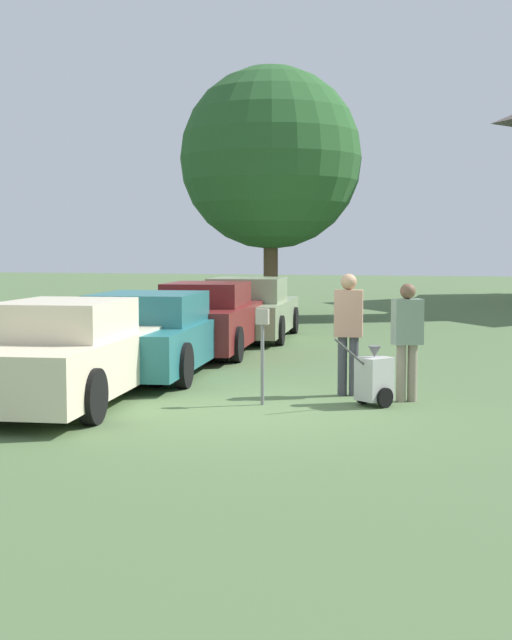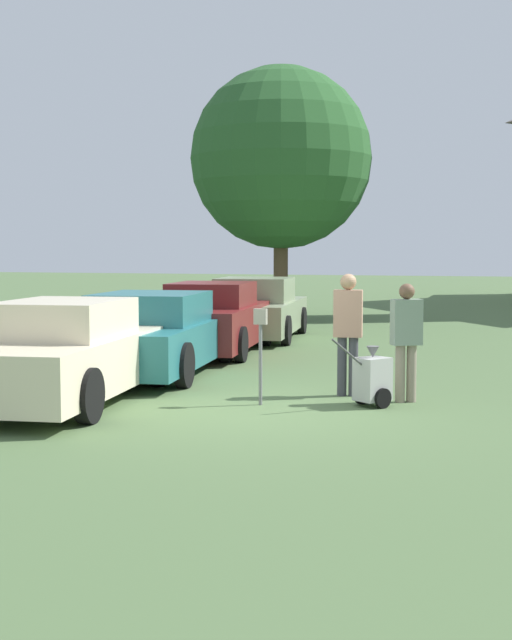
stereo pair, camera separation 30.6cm
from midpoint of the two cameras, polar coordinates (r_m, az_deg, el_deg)
ground_plane at (r=12.10m, az=0.99°, el=-5.85°), size 120.00×120.00×0.00m
parked_car_cream at (r=12.98m, az=-11.24°, el=-2.16°), size 2.31×5.07×1.47m
parked_car_teal at (r=15.75m, az=-6.00°, el=-0.98°), size 2.52×5.29×1.42m
parked_car_maroon at (r=18.70m, az=-2.25°, el=0.02°), size 2.30×4.93×1.49m
parked_car_sage at (r=21.64m, az=0.41°, el=0.61°), size 2.45×4.83×1.49m
parking_meter at (r=12.45m, az=0.99°, el=-1.16°), size 0.18×0.09×1.36m
person_worker at (r=13.30m, az=6.56°, el=-0.38°), size 0.44×0.26×1.82m
person_supervisor at (r=12.88m, az=10.27°, el=-0.94°), size 0.47×0.39×1.70m
equipment_cart at (r=12.52m, az=8.15°, el=-3.75°), size 0.74×0.91×1.00m
shade_tree at (r=27.43m, az=1.93°, el=10.30°), size 5.51×5.51×7.68m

